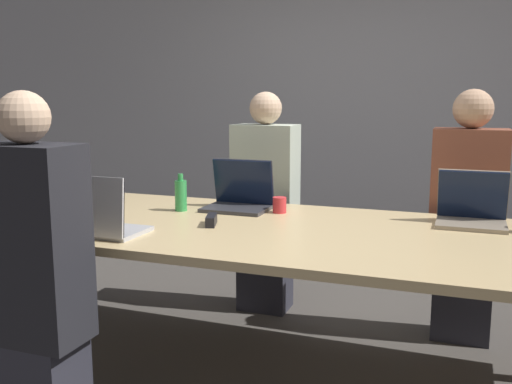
# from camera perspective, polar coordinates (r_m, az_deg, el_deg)

# --- Properties ---
(ground_plane) EXTENTS (24.00, 24.00, 0.00)m
(ground_plane) POSITION_cam_1_polar(r_m,az_deg,el_deg) (3.03, 2.11, -17.89)
(ground_plane) COLOR #4C4742
(curtain_wall) EXTENTS (12.00, 0.06, 2.80)m
(curtain_wall) POSITION_cam_1_polar(r_m,az_deg,el_deg) (4.91, 10.70, 9.43)
(curtain_wall) COLOR #ADADB2
(curtain_wall) RESTS_ON ground_plane
(conference_table) EXTENTS (3.30, 1.22, 0.77)m
(conference_table) POSITION_cam_1_polar(r_m,az_deg,el_deg) (2.77, 2.20, -4.78)
(conference_table) COLOR #D6B77F
(conference_table) RESTS_ON ground_plane
(laptop_near_left) EXTENTS (0.31, 0.28, 0.28)m
(laptop_near_left) POSITION_cam_1_polar(r_m,az_deg,el_deg) (2.66, -15.14, -2.62)
(laptop_near_left) COLOR #B7B7BC
(laptop_near_left) RESTS_ON conference_table
(person_near_left) EXTENTS (0.40, 0.24, 1.42)m
(person_near_left) POSITION_cam_1_polar(r_m,az_deg,el_deg) (2.40, -21.29, -8.31)
(person_near_left) COLOR #2D2D38
(person_near_left) RESTS_ON ground_plane
(cup_near_left) EXTENTS (0.07, 0.07, 0.08)m
(cup_near_left) POSITION_cam_1_polar(r_m,az_deg,el_deg) (2.89, -18.58, -2.68)
(cup_near_left) COLOR brown
(cup_near_left) RESTS_ON conference_table
(laptop_far_right) EXTENTS (0.33, 0.27, 0.27)m
(laptop_far_right) POSITION_cam_1_polar(r_m,az_deg,el_deg) (3.00, 20.76, -1.62)
(laptop_far_right) COLOR gray
(laptop_far_right) RESTS_ON conference_table
(person_far_right) EXTENTS (0.40, 0.24, 1.44)m
(person_far_right) POSITION_cam_1_polar(r_m,az_deg,el_deg) (3.45, 20.28, -2.69)
(person_far_right) COLOR #2D2D38
(person_far_right) RESTS_ON ground_plane
(laptop_far_midleft) EXTENTS (0.36, 0.27, 0.28)m
(laptop_far_midleft) POSITION_cam_1_polar(r_m,az_deg,el_deg) (3.20, -1.64, -0.30)
(laptop_far_midleft) COLOR #333338
(laptop_far_midleft) RESTS_ON conference_table
(person_far_midleft) EXTENTS (0.40, 0.24, 1.42)m
(person_far_midleft) POSITION_cam_1_polar(r_m,az_deg,el_deg) (3.70, 0.94, -1.43)
(person_far_midleft) COLOR #2D2D38
(person_far_midleft) RESTS_ON ground_plane
(cup_far_midleft) EXTENTS (0.07, 0.07, 0.09)m
(cup_far_midleft) POSITION_cam_1_polar(r_m,az_deg,el_deg) (3.10, 2.37, -1.31)
(cup_far_midleft) COLOR red
(cup_far_midleft) RESTS_ON conference_table
(bottle_far_midleft) EXTENTS (0.07, 0.07, 0.21)m
(bottle_far_midleft) POSITION_cam_1_polar(r_m,az_deg,el_deg) (3.17, -7.53, -0.29)
(bottle_far_midleft) COLOR green
(bottle_far_midleft) RESTS_ON conference_table
(stapler) EXTENTS (0.09, 0.16, 0.05)m
(stapler) POSITION_cam_1_polar(r_m,az_deg,el_deg) (2.81, -4.49, -2.81)
(stapler) COLOR black
(stapler) RESTS_ON conference_table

